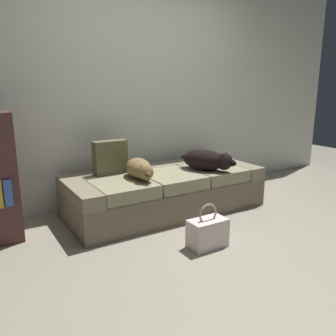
% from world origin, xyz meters
% --- Properties ---
extents(ground_plane, '(10.00, 10.00, 0.00)m').
position_xyz_m(ground_plane, '(0.00, 0.00, 0.00)').
color(ground_plane, gray).
extents(back_wall, '(6.40, 0.10, 2.80)m').
position_xyz_m(back_wall, '(0.00, 1.69, 1.40)').
color(back_wall, silver).
rests_on(back_wall, ground).
extents(couch, '(2.05, 0.85, 0.43)m').
position_xyz_m(couch, '(0.00, 1.07, 0.21)').
color(couch, '#70624E').
rests_on(couch, ground).
extents(dog_tan, '(0.30, 0.55, 0.19)m').
position_xyz_m(dog_tan, '(-0.34, 0.99, 0.52)').
color(dog_tan, olive).
rests_on(dog_tan, couch).
extents(dog_dark, '(0.47, 0.60, 0.22)m').
position_xyz_m(dog_dark, '(0.41, 0.90, 0.54)').
color(dog_dark, black).
rests_on(dog_dark, couch).
extents(tv_remote, '(0.07, 0.16, 0.02)m').
position_xyz_m(tv_remote, '(0.91, 1.13, 0.44)').
color(tv_remote, black).
rests_on(tv_remote, couch).
extents(throw_pillow, '(0.34, 0.13, 0.34)m').
position_xyz_m(throw_pillow, '(-0.52, 1.30, 0.60)').
color(throw_pillow, brown).
rests_on(throw_pillow, couch).
extents(handbag, '(0.32, 0.18, 0.38)m').
position_xyz_m(handbag, '(-0.15, 0.16, 0.13)').
color(handbag, silver).
rests_on(handbag, ground).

